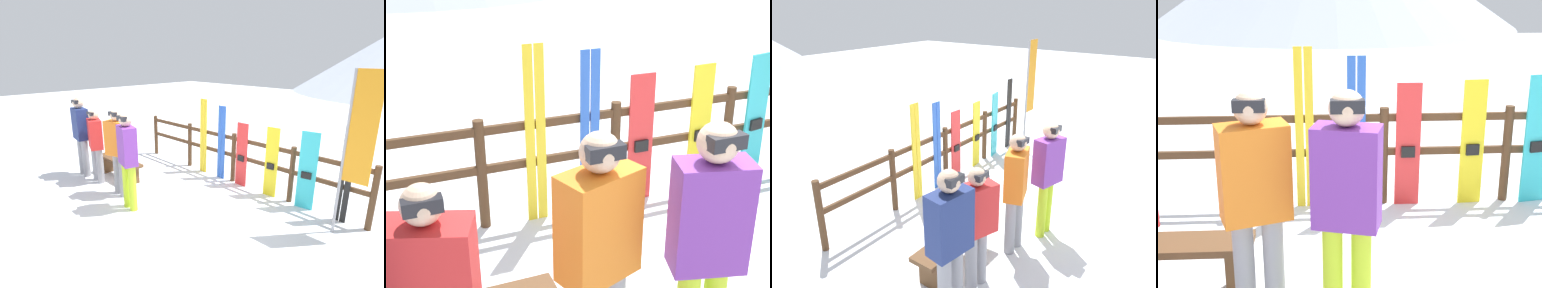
# 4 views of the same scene
# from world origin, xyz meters

# --- Properties ---
(fence) EXTENTS (5.54, 0.10, 1.08)m
(fence) POSITION_xyz_m (-0.00, 1.87, 0.65)
(fence) COLOR #4C331E
(fence) RESTS_ON ground
(bench) EXTENTS (1.34, 0.36, 0.45)m
(bench) POSITION_xyz_m (-1.89, 0.19, 0.33)
(bench) COLOR brown
(bench) RESTS_ON ground
(person_orange) EXTENTS (0.51, 0.39, 1.72)m
(person_orange) POSITION_xyz_m (-1.13, -0.26, 1.00)
(person_orange) COLOR gray
(person_orange) RESTS_ON ground
(person_purple) EXTENTS (0.47, 0.34, 1.76)m
(person_purple) POSITION_xyz_m (-0.52, -0.43, 1.03)
(person_purple) COLOR #B7D826
(person_purple) RESTS_ON ground
(ski_pair_yellow) EXTENTS (0.20, 0.02, 1.74)m
(ski_pair_yellow) POSITION_xyz_m (-0.85, 1.81, 0.87)
(ski_pair_yellow) COLOR yellow
(ski_pair_yellow) RESTS_ON ground
(ski_pair_blue) EXTENTS (0.19, 0.02, 1.64)m
(ski_pair_blue) POSITION_xyz_m (-0.30, 1.81, 0.82)
(ski_pair_blue) COLOR blue
(ski_pair_blue) RESTS_ON ground
(snowboard_red) EXTENTS (0.27, 0.06, 1.36)m
(snowboard_red) POSITION_xyz_m (0.25, 1.81, 0.67)
(snowboard_red) COLOR red
(snowboard_red) RESTS_ON ground
(snowboard_yellow) EXTENTS (0.26, 0.07, 1.38)m
(snowboard_yellow) POSITION_xyz_m (0.96, 1.81, 0.69)
(snowboard_yellow) COLOR yellow
(snowboard_yellow) RESTS_ON ground
(snowboard_cyan) EXTENTS (0.31, 0.10, 1.43)m
(snowboard_cyan) POSITION_xyz_m (1.67, 1.81, 0.71)
(snowboard_cyan) COLOR #2DBFCC
(snowboard_cyan) RESTS_ON ground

